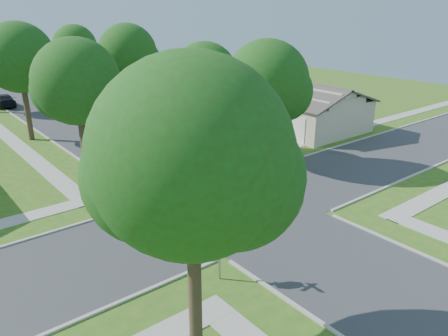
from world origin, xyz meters
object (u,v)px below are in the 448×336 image
object	(u,v)px
tree_e_mid	(128,56)
tree_w_mid	(20,61)
tree_w_near	(78,86)
tree_sw_corner	(193,165)
stop_sign_sw	(219,235)
car_curb_west	(3,100)
tree_e_near	(205,79)
tree_ne_corner	(267,86)
tree_e_far	(76,49)
car_driveway	(249,153)
house_ne_far	(183,84)
house_ne_near	(290,109)
car_curb_east	(61,103)
stop_sign_ne	(243,140)

from	to	relation	value
tree_e_mid	tree_w_mid	size ratio (longest dim) A/B	0.96
tree_w_near	tree_sw_corner	size ratio (longest dim) A/B	0.94
stop_sign_sw	car_curb_west	size ratio (longest dim) A/B	0.62
tree_e_near	car_curb_west	xyz separation A→B (m)	(-7.95, 27.46, -4.95)
tree_ne_corner	car_curb_west	bearing A→B (deg)	106.51
tree_w_near	tree_sw_corner	distance (m)	16.24
tree_w_near	tree_e_far	bearing A→B (deg)	69.40
tree_sw_corner	car_curb_west	size ratio (longest dim) A/B	1.99
tree_sw_corner	tree_e_far	bearing A→B (deg)	73.44
car_driveway	house_ne_far	bearing A→B (deg)	-41.83
tree_e_mid	car_driveway	distance (m)	16.54
tree_e_mid	tree_sw_corner	bearing A→B (deg)	-113.53
tree_w_mid	house_ne_far	xyz separation A→B (m)	(20.63, 7.99, -4.97)
tree_e_near	tree_sw_corner	world-z (taller)	tree_sw_corner
tree_e_near	tree_sw_corner	distance (m)	20.12
car_driveway	tree_e_far	bearing A→B (deg)	-16.29
house_ne_far	car_driveway	bearing A→B (deg)	-113.04
tree_e_mid	tree_sw_corner	xyz separation A→B (m)	(-12.19, -28.00, 0.01)
tree_ne_corner	tree_w_mid	bearing A→B (deg)	123.22
tree_e_mid	tree_e_far	world-z (taller)	tree_e_mid
tree_e_far	house_ne_near	distance (m)	25.99
house_ne_far	car_curb_east	world-z (taller)	house_ne_far
tree_w_mid	car_driveway	xyz separation A→B (m)	(10.64, -15.51, -5.86)
car_driveway	stop_sign_sw	bearing A→B (deg)	114.84
tree_ne_corner	house_ne_far	distance (m)	26.91
car_curb_east	house_ne_far	bearing A→B (deg)	-9.44
house_ne_far	tree_w_mid	bearing A→B (deg)	-158.83
tree_e_far	car_driveway	size ratio (longest dim) A/B	2.29
tree_e_far	tree_sw_corner	bearing A→B (deg)	-106.56
tree_w_near	car_curb_east	distance (m)	22.88
tree_e_far	car_curb_west	bearing A→B (deg)	162.81
tree_w_mid	house_ne_far	distance (m)	22.68
car_curb_east	tree_e_near	bearing A→B (deg)	-84.36
tree_w_near	tree_w_mid	bearing A→B (deg)	89.98
tree_e_mid	car_curb_east	xyz separation A→B (m)	(-3.56, 9.46, -5.49)
tree_w_near	car_driveway	distance (m)	12.48
tree_e_near	tree_ne_corner	distance (m)	5.06
tree_w_mid	stop_sign_sw	bearing A→B (deg)	-90.13
stop_sign_sw	house_ne_far	world-z (taller)	house_ne_far
tree_w_mid	car_driveway	world-z (taller)	tree_w_mid
house_ne_near	house_ne_far	distance (m)	18.00
stop_sign_sw	tree_e_mid	bearing A→B (deg)	69.80
tree_e_near	house_ne_near	distance (m)	12.14
tree_e_far	tree_w_mid	distance (m)	16.05
tree_e_near	tree_w_mid	xyz separation A→B (m)	(-9.39, 12.00, 0.85)
tree_e_far	stop_sign_ne	bearing A→B (deg)	-90.10
stop_sign_sw	tree_w_mid	bearing A→B (deg)	89.87
stop_sign_sw	tree_sw_corner	xyz separation A→B (m)	(-2.74, -2.29, 4.23)
tree_e_near	house_ne_far	xyz separation A→B (m)	(11.24, 19.99, -4.13)
tree_w_mid	car_curb_west	xyz separation A→B (m)	(1.44, 15.46, -5.79)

